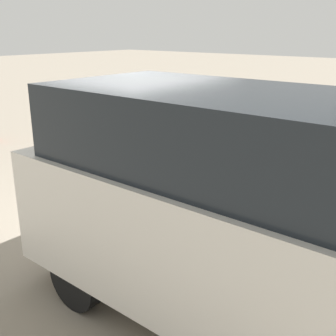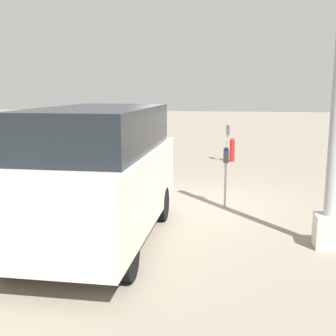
# 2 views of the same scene
# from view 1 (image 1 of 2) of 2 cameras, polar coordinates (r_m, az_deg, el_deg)

# --- Properties ---
(ground_plane) EXTENTS (80.00, 80.00, 0.00)m
(ground_plane) POSITION_cam_1_polar(r_m,az_deg,el_deg) (6.96, -4.36, -5.29)
(ground_plane) COLOR gray
(parking_meter_near) EXTENTS (0.21, 0.12, 1.34)m
(parking_meter_near) POSITION_cam_1_polar(r_m,az_deg,el_deg) (6.95, 0.29, 3.39)
(parking_meter_near) COLOR #9E9EA3
(parking_meter_near) RESTS_ON ground
(parked_van) EXTENTS (4.41, 1.87, 2.28)m
(parked_van) POSITION_cam_1_polar(r_m,az_deg,el_deg) (3.92, 9.13, -5.38)
(parked_van) COLOR beige
(parked_van) RESTS_ON ground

